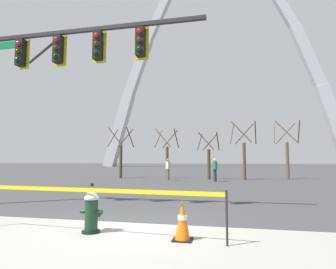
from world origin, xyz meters
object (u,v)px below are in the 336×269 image
fire_hydrant (92,209)px  pedestrian_walking_left (168,169)px  monument_arch (218,67)px  traffic_signal_gantry (46,70)px  traffic_cone_by_hydrant (182,221)px  pedestrian_standing_center (215,170)px

fire_hydrant → pedestrian_walking_left: bearing=96.4°
monument_arch → traffic_signal_gantry: bearing=-93.7°
traffic_signal_gantry → fire_hydrant: bearing=-40.2°
fire_hydrant → monument_arch: monument_arch is taller
fire_hydrant → pedestrian_walking_left: 15.12m
traffic_cone_by_hydrant → traffic_signal_gantry: (-4.94, 2.73, 4.05)m
monument_arch → pedestrian_standing_center: bearing=-88.3°
fire_hydrant → traffic_signal_gantry: bearing=139.8°
traffic_signal_gantry → monument_arch: (3.51, 54.67, 17.87)m
fire_hydrant → pedestrian_standing_center: size_ratio=0.62×
pedestrian_walking_left → pedestrian_standing_center: (3.42, -0.47, 0.00)m
traffic_signal_gantry → monument_arch: size_ratio=0.15×
monument_arch → fire_hydrant: bearing=-90.5°
traffic_signal_gantry → pedestrian_standing_center: (4.78, 11.97, -3.59)m
fire_hydrant → pedestrian_standing_center: pedestrian_standing_center is taller
fire_hydrant → pedestrian_walking_left: (-1.69, 15.02, 0.35)m
traffic_signal_gantry → traffic_cone_by_hydrant: bearing=-28.9°
fire_hydrant → traffic_signal_gantry: 5.61m
traffic_signal_gantry → pedestrian_walking_left: bearing=83.7°
traffic_cone_by_hydrant → pedestrian_standing_center: pedestrian_standing_center is taller
monument_arch → pedestrian_walking_left: bearing=-92.9°
monument_arch → pedestrian_walking_left: (-2.14, -42.22, -21.45)m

